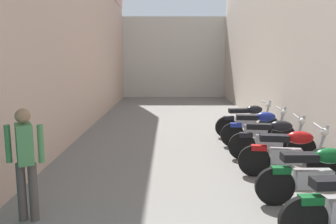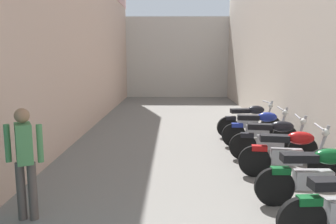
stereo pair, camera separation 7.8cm
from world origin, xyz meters
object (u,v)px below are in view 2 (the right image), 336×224
(motorcycle_seventh, at_px, (260,128))
(motorcycle_eighth, at_px, (250,120))
(motorcycle_fourth, at_px, (317,174))
(pedestrian_mid_alley, at_px, (25,156))
(motorcycle_fifth, at_px, (290,152))
(motorcycle_sixth, at_px, (273,139))

(motorcycle_seventh, relative_size, motorcycle_eighth, 1.00)
(motorcycle_seventh, bearing_deg, motorcycle_fourth, -90.00)
(motorcycle_eighth, xyz_separation_m, pedestrian_mid_alley, (-4.19, -5.06, 0.42))
(motorcycle_fifth, height_order, motorcycle_sixth, same)
(motorcycle_seventh, bearing_deg, motorcycle_sixth, -90.00)
(motorcycle_seventh, xyz_separation_m, motorcycle_eighth, (-0.00, 1.13, 0.00))
(motorcycle_fourth, distance_m, motorcycle_sixth, 2.28)
(motorcycle_eighth, bearing_deg, motorcycle_fourth, -90.00)
(motorcycle_sixth, height_order, motorcycle_eighth, same)
(motorcycle_fourth, bearing_deg, motorcycle_fifth, 90.00)
(motorcycle_fourth, distance_m, pedestrian_mid_alley, 4.24)
(motorcycle_fifth, bearing_deg, motorcycle_fourth, -90.00)
(motorcycle_seventh, height_order, pedestrian_mid_alley, pedestrian_mid_alley)
(motorcycle_fifth, height_order, pedestrian_mid_alley, pedestrian_mid_alley)
(motorcycle_seventh, bearing_deg, motorcycle_fifth, -90.00)
(motorcycle_fifth, xyz_separation_m, motorcycle_sixth, (-0.00, 1.07, 0.00))
(motorcycle_fourth, bearing_deg, motorcycle_seventh, 90.00)
(pedestrian_mid_alley, bearing_deg, motorcycle_eighth, 50.37)
(motorcycle_sixth, xyz_separation_m, motorcycle_seventh, (0.00, 1.16, 0.00))
(motorcycle_sixth, bearing_deg, motorcycle_seventh, 90.00)
(motorcycle_seventh, relative_size, pedestrian_mid_alley, 1.18)
(motorcycle_fourth, distance_m, motorcycle_seventh, 3.44)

